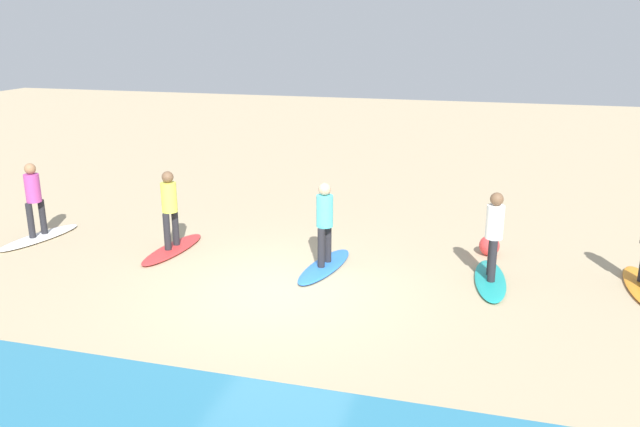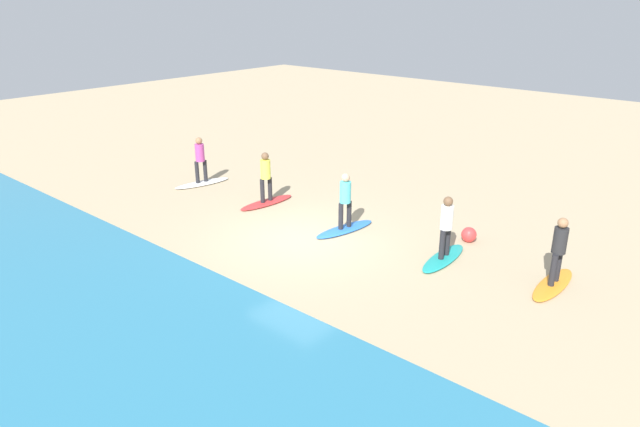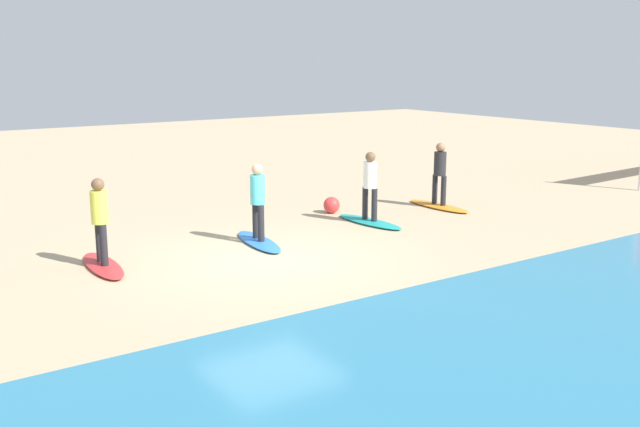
{
  "view_description": "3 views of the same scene",
  "coord_description": "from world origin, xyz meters",
  "px_view_note": "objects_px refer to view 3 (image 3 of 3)",
  "views": [
    {
      "loc": [
        -3.52,
        10.07,
        4.66
      ],
      "look_at": [
        -0.28,
        -1.7,
        0.98
      ],
      "focal_mm": 35.9,
      "sensor_mm": 36.0,
      "label": 1
    },
    {
      "loc": [
        -10.02,
        10.84,
        6.45
      ],
      "look_at": [
        -0.42,
        -0.24,
        0.81
      ],
      "focal_mm": 32.19,
      "sensor_mm": 36.0,
      "label": 2
    },
    {
      "loc": [
        7.11,
        11.96,
        3.95
      ],
      "look_at": [
        -1.19,
        0.05,
        0.81
      ],
      "focal_mm": 41.0,
      "sensor_mm": 36.0,
      "label": 3
    }
  ],
  "objects_px": {
    "surfer_red": "(100,215)",
    "surfboard_blue": "(259,242)",
    "surfer_orange": "(440,169)",
    "surfer_blue": "(258,196)",
    "surfer_teal": "(370,181)",
    "beach_ball": "(332,205)",
    "surfboard_teal": "(369,222)",
    "surfboard_red": "(103,266)",
    "surfboard_orange": "(439,206)"
  },
  "relations": [
    {
      "from": "surfer_blue",
      "to": "beach_ball",
      "type": "distance_m",
      "value": 3.59
    },
    {
      "from": "surfboard_red",
      "to": "surfboard_teal",
      "type": "bearing_deg",
      "value": 95.0
    },
    {
      "from": "surfboard_teal",
      "to": "surfboard_red",
      "type": "relative_size",
      "value": 1.0
    },
    {
      "from": "surfer_orange",
      "to": "beach_ball",
      "type": "distance_m",
      "value": 3.05
    },
    {
      "from": "surfboard_orange",
      "to": "beach_ball",
      "type": "relative_size",
      "value": 4.98
    },
    {
      "from": "surfer_orange",
      "to": "surfer_teal",
      "type": "relative_size",
      "value": 1.0
    },
    {
      "from": "surfer_teal",
      "to": "surfer_blue",
      "type": "distance_m",
      "value": 3.16
    },
    {
      "from": "surfboard_teal",
      "to": "surfer_blue",
      "type": "distance_m",
      "value": 3.31
    },
    {
      "from": "surfer_teal",
      "to": "surfer_red",
      "type": "relative_size",
      "value": 1.0
    },
    {
      "from": "surfer_blue",
      "to": "surfer_red",
      "type": "xyz_separation_m",
      "value": [
        3.36,
        -0.1,
        0.0
      ]
    },
    {
      "from": "surfboard_orange",
      "to": "surfer_orange",
      "type": "distance_m",
      "value": 0.99
    },
    {
      "from": "surfboard_blue",
      "to": "surfboard_red",
      "type": "relative_size",
      "value": 1.0
    },
    {
      "from": "surfboard_teal",
      "to": "surfer_teal",
      "type": "distance_m",
      "value": 0.99
    },
    {
      "from": "surfer_orange",
      "to": "beach_ball",
      "type": "xyz_separation_m",
      "value": [
        2.73,
        -1.07,
        -0.83
      ]
    },
    {
      "from": "surfer_orange",
      "to": "surfboard_blue",
      "type": "height_order",
      "value": "surfer_orange"
    },
    {
      "from": "surfboard_teal",
      "to": "beach_ball",
      "type": "bearing_deg",
      "value": 177.91
    },
    {
      "from": "surfer_orange",
      "to": "surfer_blue",
      "type": "relative_size",
      "value": 1.0
    },
    {
      "from": "surfer_orange",
      "to": "surfboard_red",
      "type": "bearing_deg",
      "value": 2.79
    },
    {
      "from": "surfboard_orange",
      "to": "surfer_teal",
      "type": "relative_size",
      "value": 1.28
    },
    {
      "from": "surfboard_red",
      "to": "surfer_red",
      "type": "relative_size",
      "value": 1.28
    },
    {
      "from": "surfer_red",
      "to": "beach_ball",
      "type": "height_order",
      "value": "surfer_red"
    },
    {
      "from": "surfboard_orange",
      "to": "surfer_blue",
      "type": "relative_size",
      "value": 1.28
    },
    {
      "from": "surfboard_orange",
      "to": "surfer_orange",
      "type": "relative_size",
      "value": 1.28
    },
    {
      "from": "surfer_red",
      "to": "surfer_orange",
      "type": "bearing_deg",
      "value": -177.21
    },
    {
      "from": "surfer_orange",
      "to": "surfboard_red",
      "type": "distance_m",
      "value": 9.25
    },
    {
      "from": "surfboard_orange",
      "to": "surfboard_red",
      "type": "bearing_deg",
      "value": -87.95
    },
    {
      "from": "surfer_orange",
      "to": "surfer_blue",
      "type": "height_order",
      "value": "same"
    },
    {
      "from": "surfer_teal",
      "to": "surfboard_teal",
      "type": "bearing_deg",
      "value": -26.57
    },
    {
      "from": "surfer_teal",
      "to": "surfer_orange",
      "type": "bearing_deg",
      "value": -171.27
    },
    {
      "from": "surfer_teal",
      "to": "surfboard_orange",
      "type": "bearing_deg",
      "value": -171.27
    },
    {
      "from": "surfer_red",
      "to": "surfboard_blue",
      "type": "bearing_deg",
      "value": 178.24
    },
    {
      "from": "surfer_teal",
      "to": "surfboard_blue",
      "type": "relative_size",
      "value": 0.78
    },
    {
      "from": "surfboard_orange",
      "to": "surfboard_red",
      "type": "xyz_separation_m",
      "value": [
        9.19,
        0.45,
        0.0
      ]
    },
    {
      "from": "surfboard_teal",
      "to": "surfboard_blue",
      "type": "relative_size",
      "value": 1.0
    },
    {
      "from": "beach_ball",
      "to": "surfboard_teal",
      "type": "bearing_deg",
      "value": 92.19
    },
    {
      "from": "surfboard_orange",
      "to": "surfboard_blue",
      "type": "relative_size",
      "value": 1.0
    },
    {
      "from": "surfboard_orange",
      "to": "surfer_orange",
      "type": "height_order",
      "value": "surfer_orange"
    },
    {
      "from": "surfboard_blue",
      "to": "surfboard_red",
      "type": "bearing_deg",
      "value": -82.49
    },
    {
      "from": "surfer_blue",
      "to": "beach_ball",
      "type": "xyz_separation_m",
      "value": [
        -3.1,
        -1.62,
        -0.83
      ]
    },
    {
      "from": "surfboard_orange",
      "to": "surfer_teal",
      "type": "xyz_separation_m",
      "value": [
        2.67,
        0.41,
        0.99
      ]
    },
    {
      "from": "surfboard_orange",
      "to": "surfboard_blue",
      "type": "xyz_separation_m",
      "value": [
        5.83,
        0.55,
        0.0
      ]
    },
    {
      "from": "surfer_blue",
      "to": "surfer_red",
      "type": "relative_size",
      "value": 1.0
    },
    {
      "from": "beach_ball",
      "to": "surfer_teal",
      "type": "bearing_deg",
      "value": 92.19
    },
    {
      "from": "surfboard_teal",
      "to": "surfer_blue",
      "type": "height_order",
      "value": "surfer_blue"
    },
    {
      "from": "surfboard_orange",
      "to": "surfer_teal",
      "type": "distance_m",
      "value": 2.88
    },
    {
      "from": "surfer_orange",
      "to": "surfboard_red",
      "type": "height_order",
      "value": "surfer_orange"
    },
    {
      "from": "surfboard_orange",
      "to": "surfer_teal",
      "type": "bearing_deg",
      "value": -82.01
    },
    {
      "from": "surfboard_blue",
      "to": "surfer_red",
      "type": "xyz_separation_m",
      "value": [
        3.36,
        -0.1,
        0.99
      ]
    },
    {
      "from": "surfer_orange",
      "to": "surfer_blue",
      "type": "xyz_separation_m",
      "value": [
        5.83,
        0.55,
        0.0
      ]
    },
    {
      "from": "surfboard_red",
      "to": "surfer_red",
      "type": "xyz_separation_m",
      "value": [
        0.0,
        0.0,
        0.99
      ]
    }
  ]
}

